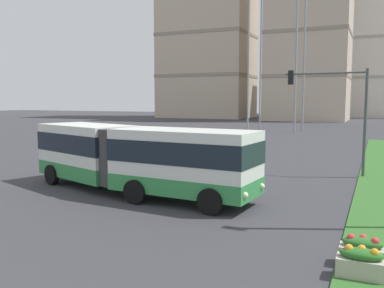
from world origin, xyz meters
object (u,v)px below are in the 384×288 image
(flower_planter_3, at_px, (362,250))
(traffic_light_far_right, at_px, (337,102))
(articulated_bus, at_px, (134,157))
(apartment_tower_centre, at_px, (375,43))
(apartment_tower_west, at_px, (207,17))
(flower_planter_2, at_px, (361,262))

(flower_planter_3, height_order, traffic_light_far_right, traffic_light_far_right)
(articulated_bus, relative_size, apartment_tower_centre, 0.33)
(articulated_bus, bearing_deg, apartment_tower_west, 109.70)
(flower_planter_3, distance_m, apartment_tower_west, 94.65)
(flower_planter_2, relative_size, apartment_tower_centre, 0.03)
(apartment_tower_west, bearing_deg, traffic_light_far_right, -62.86)
(flower_planter_2, bearing_deg, apartment_tower_west, 114.19)
(apartment_tower_centre, bearing_deg, flower_planter_3, -89.36)
(traffic_light_far_right, bearing_deg, articulated_bus, -133.17)
(traffic_light_far_right, relative_size, apartment_tower_centre, 0.16)
(flower_planter_3, bearing_deg, traffic_light_far_right, 98.05)
(flower_planter_3, bearing_deg, flower_planter_2, -90.00)
(articulated_bus, distance_m, traffic_light_far_right, 11.75)
(flower_planter_3, xyz_separation_m, apartment_tower_west, (-37.89, 83.51, 23.44))
(traffic_light_far_right, xyz_separation_m, apartment_tower_west, (-36.02, 70.28, 19.78))
(apartment_tower_centre, bearing_deg, articulated_bus, -94.93)
(flower_planter_3, xyz_separation_m, traffic_light_far_right, (-1.87, 13.23, 3.66))
(apartment_tower_west, xyz_separation_m, apartment_tower_centre, (36.73, 20.63, -5.50))
(articulated_bus, bearing_deg, traffic_light_far_right, 46.83)
(flower_planter_2, distance_m, flower_planter_3, 0.85)
(flower_planter_2, relative_size, flower_planter_3, 1.00)
(traffic_light_far_right, bearing_deg, flower_planter_3, -81.95)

